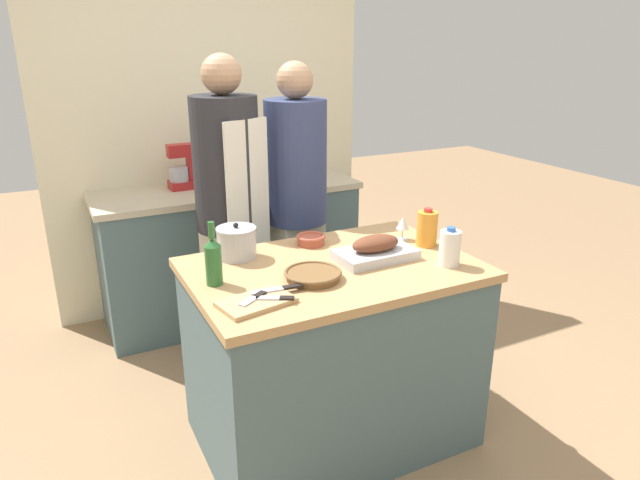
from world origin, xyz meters
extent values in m
plane|color=#9E7A56|center=(0.00, 0.00, 0.00)|extent=(12.00, 12.00, 0.00)
cube|color=#4C666B|center=(0.00, 0.00, 0.43)|extent=(1.23, 0.82, 0.86)
cube|color=tan|center=(0.00, 0.00, 0.88)|extent=(1.27, 0.84, 0.04)
cube|color=#4C666B|center=(0.00, 1.50, 0.44)|extent=(1.70, 0.58, 0.88)
cube|color=beige|center=(0.00, 1.50, 0.90)|extent=(1.75, 0.60, 0.04)
cube|color=beige|center=(0.00, 1.85, 1.27)|extent=(2.25, 0.10, 2.55)
cube|color=#BCBCC1|center=(0.21, -0.02, 0.92)|extent=(0.37, 0.22, 0.04)
ellipsoid|color=brown|center=(0.21, -0.02, 0.97)|extent=(0.24, 0.13, 0.08)
cylinder|color=brown|center=(-0.15, -0.10, 0.91)|extent=(0.22, 0.22, 0.03)
torus|color=brown|center=(-0.15, -0.10, 0.93)|extent=(0.24, 0.24, 0.01)
cube|color=tan|center=(-0.44, -0.22, 0.91)|extent=(0.31, 0.22, 0.02)
cylinder|color=#B7B7BC|center=(-0.35, 0.28, 0.96)|extent=(0.18, 0.18, 0.13)
cylinder|color=#B7B7BC|center=(-0.35, 0.28, 1.04)|extent=(0.18, 0.18, 0.01)
sphere|color=black|center=(-0.35, 0.28, 1.05)|extent=(0.02, 0.02, 0.02)
cylinder|color=#A84C38|center=(0.03, 0.29, 0.92)|extent=(0.13, 0.13, 0.04)
torus|color=#A84C38|center=(0.03, 0.29, 0.94)|extent=(0.14, 0.14, 0.02)
cylinder|color=orange|center=(0.53, 0.03, 0.98)|extent=(0.10, 0.10, 0.17)
cylinder|color=red|center=(0.53, 0.03, 1.08)|extent=(0.04, 0.04, 0.02)
cylinder|color=white|center=(0.46, -0.23, 0.98)|extent=(0.09, 0.09, 0.16)
cylinder|color=#3360B2|center=(0.46, -0.23, 1.07)|extent=(0.04, 0.04, 0.02)
cylinder|color=#28662D|center=(-0.53, 0.04, 0.98)|extent=(0.07, 0.07, 0.17)
cone|color=#28662D|center=(-0.53, 0.04, 1.08)|extent=(0.07, 0.07, 0.03)
cylinder|color=#28662D|center=(-0.53, 0.04, 1.13)|extent=(0.03, 0.03, 0.07)
cylinder|color=silver|center=(0.47, 0.15, 0.90)|extent=(0.06, 0.06, 0.00)
cylinder|color=silver|center=(0.47, 0.15, 0.93)|extent=(0.01, 0.01, 0.05)
cone|color=silver|center=(0.47, 0.15, 0.99)|extent=(0.07, 0.07, 0.06)
cube|color=#B7B7BC|center=(-0.38, -0.16, 0.92)|extent=(0.14, 0.04, 0.01)
cube|color=black|center=(-0.27, -0.17, 0.92)|extent=(0.08, 0.03, 0.01)
cube|color=#B7B7BC|center=(-0.48, -0.22, 0.92)|extent=(0.09, 0.07, 0.01)
cube|color=black|center=(-0.42, -0.18, 0.92)|extent=(0.06, 0.05, 0.01)
cube|color=#B7B7BC|center=(-0.40, -0.23, 0.92)|extent=(0.09, 0.07, 0.01)
cube|color=black|center=(-0.34, -0.26, 0.92)|extent=(0.06, 0.05, 0.01)
cube|color=#B22323|center=(-0.27, 1.60, 0.95)|extent=(0.18, 0.14, 0.05)
cylinder|color=#B7B7BC|center=(-0.29, 1.60, 1.02)|extent=(0.13, 0.13, 0.09)
cube|color=#B22323|center=(-0.21, 1.60, 1.05)|extent=(0.05, 0.08, 0.16)
cube|color=#B22323|center=(-0.27, 1.60, 1.17)|extent=(0.17, 0.08, 0.08)
cylinder|color=maroon|center=(0.59, 1.52, 0.99)|extent=(0.06, 0.06, 0.14)
cylinder|color=black|center=(0.59, 1.52, 1.07)|extent=(0.02, 0.02, 0.02)
cylinder|color=maroon|center=(-0.06, 1.62, 0.98)|extent=(0.06, 0.06, 0.12)
cylinder|color=black|center=(-0.06, 1.62, 1.05)|extent=(0.02, 0.02, 0.02)
cylinder|color=#332D28|center=(0.21, 1.52, 0.99)|extent=(0.05, 0.05, 0.15)
cylinder|color=black|center=(0.21, 1.52, 1.08)|extent=(0.02, 0.02, 0.02)
cube|color=beige|center=(-0.21, 0.83, 0.43)|extent=(0.33, 0.28, 0.86)
cylinder|color=#28282D|center=(-0.21, 0.83, 1.22)|extent=(0.36, 0.36, 0.72)
sphere|color=tan|center=(-0.21, 0.83, 1.68)|extent=(0.21, 0.21, 0.21)
cube|color=silver|center=(-0.15, 0.67, 1.02)|extent=(0.26, 0.11, 0.91)
cube|color=beige|center=(0.21, 0.84, 0.42)|extent=(0.31, 0.24, 0.84)
cylinder|color=navy|center=(0.21, 0.84, 1.19)|extent=(0.35, 0.35, 0.70)
sphere|color=tan|center=(0.21, 0.84, 1.64)|extent=(0.20, 0.20, 0.20)
camera|label=1|loc=(-1.11, -2.08, 1.85)|focal=32.00mm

